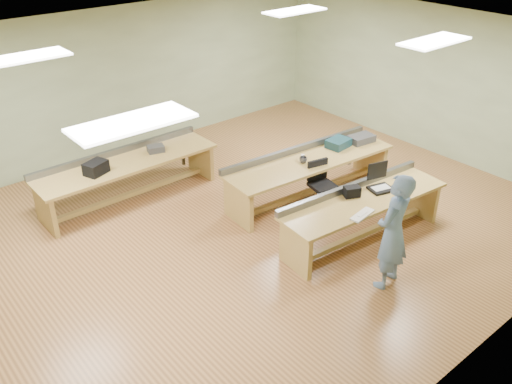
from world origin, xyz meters
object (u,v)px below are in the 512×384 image
at_px(task_chair, 321,191).
at_px(mug, 303,160).
at_px(workbench_mid, 308,168).
at_px(parts_bin_grey, 361,139).
at_px(parts_bin_teal, 338,143).
at_px(laptop_base, 381,189).
at_px(workbench_back, 127,170).
at_px(drinks_can, 303,158).
at_px(workbench_front, 363,209).
at_px(person, 393,232).
at_px(camera_bag, 352,192).

height_order(task_chair, mug, task_chair).
distance_m(workbench_mid, parts_bin_grey, 1.31).
xyz_separation_m(task_chair, parts_bin_teal, (0.90, 0.46, 0.51)).
bearing_deg(mug, parts_bin_teal, 3.82).
xyz_separation_m(workbench_mid, laptop_base, (0.07, -1.55, 0.20)).
bearing_deg(workbench_back, drinks_can, -40.20).
distance_m(laptop_base, task_chair, 1.20).
xyz_separation_m(parts_bin_grey, mug, (-1.47, 0.06, -0.01)).
bearing_deg(workbench_front, task_chair, 83.70).
xyz_separation_m(laptop_base, task_chair, (-0.19, 1.10, -0.45)).
bearing_deg(person, workbench_back, -81.74).
bearing_deg(parts_bin_teal, workbench_front, -125.64).
distance_m(task_chair, parts_bin_teal, 1.13).
bearing_deg(parts_bin_grey, mug, 177.75).
relative_size(parts_bin_grey, mug, 3.57).
relative_size(parts_bin_teal, drinks_can, 3.51).
relative_size(camera_bag, mug, 1.82).
height_order(laptop_base, mug, mug).
relative_size(workbench_front, person, 1.72).
xyz_separation_m(camera_bag, parts_bin_teal, (1.22, 1.40, -0.01)).
distance_m(workbench_front, laptop_base, 0.46).
bearing_deg(task_chair, person, -98.97).
distance_m(workbench_mid, camera_bag, 1.48).
xyz_separation_m(parts_bin_teal, parts_bin_grey, (0.50, -0.12, -0.01)).
bearing_deg(workbench_mid, parts_bin_teal, 5.80).
bearing_deg(person, camera_bag, -123.94).
bearing_deg(parts_bin_teal, task_chair, -152.67).
xyz_separation_m(laptop_base, mug, (-0.26, 1.50, 0.03)).
distance_m(laptop_base, parts_bin_teal, 1.72).
bearing_deg(mug, drinks_can, 54.31).
bearing_deg(laptop_base, parts_bin_teal, 81.48).
relative_size(workbench_back, mug, 24.21).
distance_m(parts_bin_teal, drinks_can, 0.93).
xyz_separation_m(parts_bin_teal, drinks_can, (-0.93, -0.01, -0.01)).
bearing_deg(laptop_base, camera_bag, 178.03).
height_order(task_chair, drinks_can, drinks_can).
bearing_deg(person, workbench_front, -131.76).
bearing_deg(parts_bin_teal, mug, -176.18).
height_order(workbench_back, parts_bin_teal, parts_bin_teal).
relative_size(workbench_mid, parts_bin_teal, 7.77).
height_order(workbench_front, parts_bin_grey, parts_bin_grey).
relative_size(workbench_front, workbench_mid, 0.89).
distance_m(parts_bin_teal, parts_bin_grey, 0.52).
distance_m(workbench_mid, parts_bin_teal, 0.82).
xyz_separation_m(camera_bag, drinks_can, (0.29, 1.39, -0.02)).
bearing_deg(parts_bin_teal, parts_bin_grey, -13.69).
height_order(parts_bin_teal, parts_bin_grey, parts_bin_teal).
xyz_separation_m(task_chair, parts_bin_grey, (1.40, 0.34, 0.50)).
bearing_deg(camera_bag, parts_bin_grey, 60.97).
height_order(laptop_base, parts_bin_grey, parts_bin_grey).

